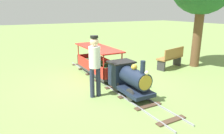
% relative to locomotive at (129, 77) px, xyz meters
% --- Properties ---
extents(ground_plane, '(60.00, 60.00, 0.00)m').
position_rel_locomotive_xyz_m(ground_plane, '(0.00, -1.06, -0.48)').
color(ground_plane, '#75934C').
extents(track, '(0.73, 6.05, 0.04)m').
position_rel_locomotive_xyz_m(track, '(0.00, -1.03, -0.47)').
color(track, gray).
rests_on(track, ground_plane).
extents(locomotive, '(0.69, 1.45, 1.03)m').
position_rel_locomotive_xyz_m(locomotive, '(0.00, 0.00, 0.00)').
color(locomotive, '#192338').
rests_on(locomotive, ground_plane).
extents(passenger_car, '(0.79, 2.35, 0.97)m').
position_rel_locomotive_xyz_m(passenger_car, '(0.00, -1.93, -0.06)').
color(passenger_car, '#3F3F3F').
rests_on(passenger_car, ground_plane).
extents(conductor_person, '(0.30, 0.30, 1.62)m').
position_rel_locomotive_xyz_m(conductor_person, '(0.84, -0.31, 0.47)').
color(conductor_person, '#282D47').
rests_on(conductor_person, ground_plane).
extents(park_bench, '(1.36, 0.69, 0.82)m').
position_rel_locomotive_xyz_m(park_bench, '(-2.90, -1.37, -0.07)').
color(park_bench, olive).
rests_on(park_bench, ground_plane).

